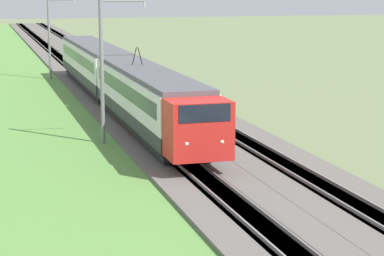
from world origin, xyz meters
name	(u,v)px	position (x,y,z in m)	size (l,w,h in m)	color
ballast_main	(117,107)	(50.00, 0.00, 0.15)	(240.00, 4.40, 0.30)	#605B56
ballast_adjacent	(177,105)	(50.00, -4.42, 0.15)	(240.00, 4.40, 0.30)	#605B56
track_main	(117,107)	(50.00, 0.00, 0.16)	(240.00, 1.57, 0.45)	#4C4238
track_adjacent	(177,105)	(50.00, -4.42, 0.16)	(240.00, 1.57, 0.45)	#4C4238
grass_verge	(21,113)	(50.00, 6.67, 0.06)	(240.00, 9.11, 0.12)	#5B8E42
passenger_train	(117,77)	(49.88, 0.00, 2.33)	(41.69, 2.97, 4.98)	red
catenary_mast_mid	(103,63)	(38.32, 2.86, 4.51)	(0.22, 2.56, 8.73)	slate
catenary_mast_far	(50,34)	(67.99, 2.86, 4.25)	(0.22, 2.56, 8.23)	slate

